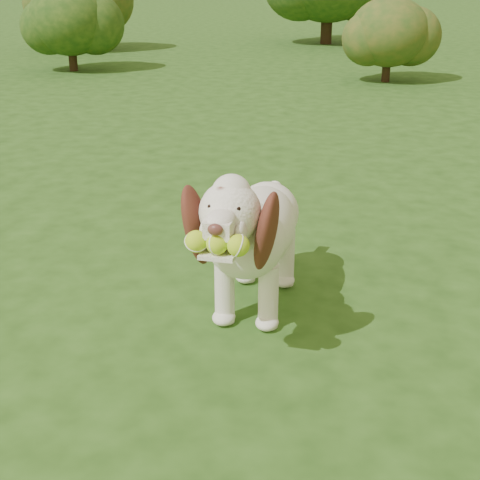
# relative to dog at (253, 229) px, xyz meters

# --- Properties ---
(ground) EXTENTS (80.00, 80.00, 0.00)m
(ground) POSITION_rel_dog_xyz_m (-0.32, -0.01, -0.46)
(ground) COLOR #224413
(ground) RESTS_ON ground
(dog) EXTENTS (0.46, 1.32, 0.86)m
(dog) POSITION_rel_dog_xyz_m (0.00, 0.00, 0.00)
(dog) COLOR white
(dog) RESTS_ON ground
(shrub_a) EXTENTS (1.32, 1.32, 1.37)m
(shrub_a) POSITION_rel_dog_xyz_m (-4.56, 7.38, 0.34)
(shrub_a) COLOR #382314
(shrub_a) RESTS_ON ground
(shrub_c) EXTENTS (1.18, 1.18, 1.22)m
(shrub_c) POSITION_rel_dog_xyz_m (0.50, 7.43, 0.26)
(shrub_c) COLOR #382314
(shrub_c) RESTS_ON ground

